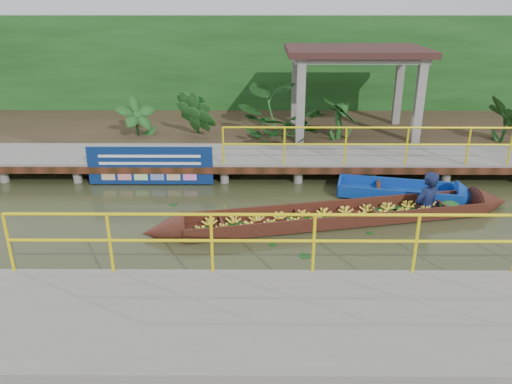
{
  "coord_description": "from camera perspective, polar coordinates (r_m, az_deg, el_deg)",
  "views": [
    {
      "loc": [
        -0.06,
        -10.0,
        4.8
      ],
      "look_at": [
        -0.13,
        0.5,
        0.6
      ],
      "focal_mm": 35.0,
      "sensor_mm": 36.0,
      "label": 1
    }
  ],
  "objects": [
    {
      "name": "blue_banner",
      "position": [
        13.49,
        -12.0,
        2.98
      ],
      "size": [
        3.32,
        0.04,
        1.04
      ],
      "color": "navy",
      "rests_on": "ground"
    },
    {
      "name": "near_dock",
      "position": [
        7.42,
        8.86,
        -15.85
      ],
      "size": [
        18.0,
        2.4,
        1.73
      ],
      "color": "slate",
      "rests_on": "ground"
    },
    {
      "name": "vendor_boat",
      "position": [
        11.5,
        11.69,
        -1.6
      ],
      "size": [
        8.6,
        2.61,
        2.27
      ],
      "rotation": [
        0.0,
        0.0,
        0.21
      ],
      "color": "black",
      "rests_on": "ground"
    },
    {
      "name": "pavilion",
      "position": [
        16.7,
        11.29,
        14.59
      ],
      "size": [
        4.4,
        3.0,
        3.0
      ],
      "color": "slate",
      "rests_on": "ground"
    },
    {
      "name": "ground",
      "position": [
        11.09,
        0.65,
        -3.84
      ],
      "size": [
        80.0,
        80.0,
        0.0
      ],
      "primitive_type": "plane",
      "color": "#313319",
      "rests_on": "ground"
    },
    {
      "name": "moored_blue_boat",
      "position": [
        13.1,
        19.5,
        -0.32
      ],
      "size": [
        3.54,
        1.6,
        0.82
      ],
      "rotation": [
        0.0,
        0.0,
        -0.22
      ],
      "color": "navy",
      "rests_on": "ground"
    },
    {
      "name": "far_dock",
      "position": [
        14.11,
        0.68,
        3.96
      ],
      "size": [
        16.0,
        2.06,
        1.66
      ],
      "color": "slate",
      "rests_on": "ground"
    },
    {
      "name": "tropical_plants",
      "position": [
        15.87,
        8.83,
        8.67
      ],
      "size": [
        14.3,
        1.3,
        1.62
      ],
      "color": "#163D13",
      "rests_on": "ground"
    },
    {
      "name": "foliage_backdrop",
      "position": [
        20.19,
        0.55,
        13.84
      ],
      "size": [
        30.0,
        0.8,
        4.0
      ],
      "primitive_type": "cube",
      "color": "#163D13",
      "rests_on": "ground"
    },
    {
      "name": "land_strip",
      "position": [
        18.09,
        0.55,
        7.16
      ],
      "size": [
        30.0,
        8.0,
        0.45
      ],
      "primitive_type": "cube",
      "color": "#322619",
      "rests_on": "ground"
    }
  ]
}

